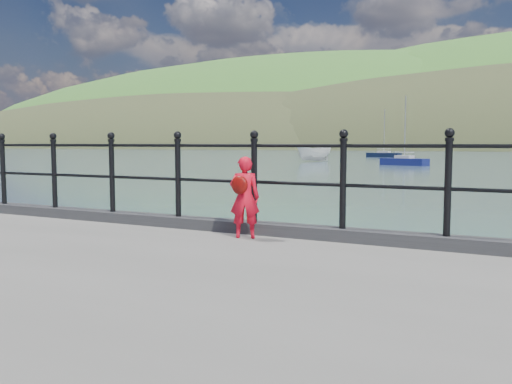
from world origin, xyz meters
The scene contains 7 objects.
ground centered at (0.00, 0.00, 0.00)m, with size 600.00×600.00×0.00m, color #2D4251.
kerb centered at (0.00, -0.15, 1.07)m, with size 60.00×0.30×0.15m, color #28282B.
railing centered at (0.00, -0.15, 1.82)m, with size 18.11×0.11×1.20m.
child centered at (0.65, -0.52, 1.52)m, with size 0.44×0.38×1.02m.
launch_white centered at (-19.14, 54.05, 1.00)m, with size 1.95×5.19×2.00m, color silver.
sailboat_port centered at (-7.30, 47.85, 0.34)m, with size 4.94×2.99×7.02m.
sailboat_left centered at (-16.71, 78.34, 0.34)m, with size 5.55×2.77×7.67m.
Camera 1 is at (3.80, -6.41, 2.18)m, focal length 38.00 mm.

